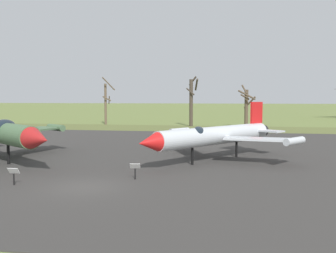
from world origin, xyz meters
The scene contains 9 objects.
ground_plane centered at (0.00, 0.00, 0.00)m, with size 600.00×600.00×0.00m, color olive.
asphalt_apron centered at (0.00, 13.25, 0.03)m, with size 104.80×44.15×0.05m, color #383533.
grass_verge_strip centered at (0.00, 41.32, 0.03)m, with size 164.80×12.00×0.06m, color #5E6633.
info_placard_front_left centered at (-4.17, -0.18, 0.68)m, with size 0.64×0.28×1.03m.
jet_fighter_front_right centered at (6.56, 10.22, 2.06)m, with size 11.64×13.12×4.62m.
info_placard_front_right centered at (2.22, 2.49, 0.68)m, with size 0.65×0.38×1.04m.
bare_tree_far_left centered at (-15.64, 48.26, 4.18)m, with size 2.14×2.84×8.71m.
bare_tree_left_of_center centered at (0.49, 46.25, 4.50)m, with size 2.10×2.10×8.69m.
bare_tree_center centered at (9.77, 45.08, 3.61)m, with size 3.01×3.13×7.11m.
Camera 1 is at (8.26, -19.83, 5.01)m, focal length 41.16 mm.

